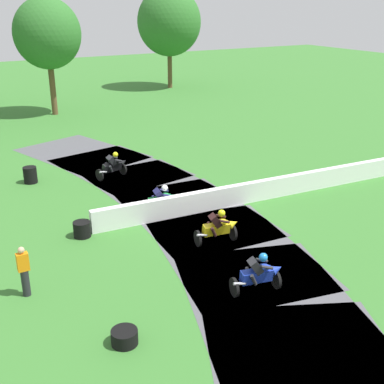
% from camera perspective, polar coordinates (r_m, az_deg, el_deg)
% --- Properties ---
extents(ground_plane, '(120.00, 120.00, 0.00)m').
position_cam_1_polar(ground_plane, '(20.96, 0.25, -2.37)').
color(ground_plane, '#38752D').
extents(track_asphalt, '(8.89, 29.61, 0.01)m').
position_cam_1_polar(track_asphalt, '(20.59, -2.09, -2.82)').
color(track_asphalt, '#515156').
rests_on(track_asphalt, ground).
extents(safety_barrier, '(18.34, 1.37, 0.90)m').
position_cam_1_polar(safety_barrier, '(23.16, 10.86, 0.79)').
color(safety_barrier, white).
rests_on(safety_barrier, ground).
extents(motorcycle_lead_blue, '(1.71, 0.95, 1.42)m').
position_cam_1_polar(motorcycle_lead_blue, '(15.36, 7.67, -9.23)').
color(motorcycle_lead_blue, black).
rests_on(motorcycle_lead_blue, ground).
extents(motorcycle_chase_yellow, '(1.71, 0.92, 1.43)m').
position_cam_1_polar(motorcycle_chase_yellow, '(18.16, 3.03, -4.03)').
color(motorcycle_chase_yellow, black).
rests_on(motorcycle_chase_yellow, ground).
extents(motorcycle_trailing_green, '(1.69, 0.86, 1.43)m').
position_cam_1_polar(motorcycle_trailing_green, '(20.60, -3.47, -0.91)').
color(motorcycle_trailing_green, black).
rests_on(motorcycle_trailing_green, ground).
extents(motorcycle_fourth_black, '(1.72, 1.06, 1.43)m').
position_cam_1_polar(motorcycle_fourth_black, '(25.13, -8.99, 3.02)').
color(motorcycle_fourth_black, black).
rests_on(motorcycle_fourth_black, ground).
extents(tire_stack_near, '(0.71, 0.71, 0.40)m').
position_cam_1_polar(tire_stack_near, '(13.58, -7.73, -16.12)').
color(tire_stack_near, black).
rests_on(tire_stack_near, ground).
extents(tire_stack_mid_a, '(0.65, 0.65, 0.60)m').
position_cam_1_polar(tire_stack_mid_a, '(19.23, -12.47, -4.18)').
color(tire_stack_mid_a, black).
rests_on(tire_stack_mid_a, ground).
extents(tire_stack_mid_b, '(0.65, 0.65, 0.80)m').
position_cam_1_polar(tire_stack_mid_b, '(25.45, -18.02, 1.87)').
color(tire_stack_mid_b, black).
rests_on(tire_stack_mid_b, ground).
extents(track_marshal, '(0.34, 0.24, 1.63)m').
position_cam_1_polar(track_marshal, '(15.83, -18.66, -8.60)').
color(track_marshal, '#232328').
rests_on(track_marshal, ground).
extents(tree_far_right, '(4.92, 4.92, 8.60)m').
position_cam_1_polar(tree_far_right, '(39.80, -16.23, 17.00)').
color(tree_far_right, brown).
rests_on(tree_far_right, ground).
extents(tree_distant, '(6.14, 6.14, 9.52)m').
position_cam_1_polar(tree_distant, '(50.79, -2.63, 18.86)').
color(tree_distant, brown).
rests_on(tree_distant, ground).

